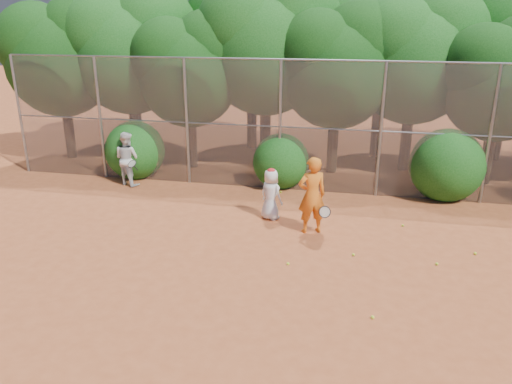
# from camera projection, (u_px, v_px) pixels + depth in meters

# --- Properties ---
(ground) EXTENTS (80.00, 80.00, 0.00)m
(ground) POSITION_uv_depth(u_px,v_px,m) (278.00, 286.00, 10.17)
(ground) COLOR #9D4823
(ground) RESTS_ON ground
(fence_back) EXTENTS (20.05, 0.09, 4.03)m
(fence_back) POSITION_uv_depth(u_px,v_px,m) (309.00, 126.00, 15.04)
(fence_back) COLOR gray
(fence_back) RESTS_ON ground
(tree_0) EXTENTS (4.38, 3.81, 6.00)m
(tree_0) POSITION_uv_depth(u_px,v_px,m) (61.00, 53.00, 18.12)
(tree_0) COLOR black
(tree_0) RESTS_ON ground
(tree_1) EXTENTS (4.64, 4.03, 6.35)m
(tree_1) POSITION_uv_depth(u_px,v_px,m) (130.00, 46.00, 18.02)
(tree_1) COLOR black
(tree_1) RESTS_ON ground
(tree_2) EXTENTS (3.99, 3.47, 5.47)m
(tree_2) POSITION_uv_depth(u_px,v_px,m) (190.00, 66.00, 17.07)
(tree_2) COLOR black
(tree_2) RESTS_ON ground
(tree_3) EXTENTS (4.89, 4.26, 6.70)m
(tree_3) POSITION_uv_depth(u_px,v_px,m) (268.00, 40.00, 17.23)
(tree_3) COLOR black
(tree_3) RESTS_ON ground
(tree_4) EXTENTS (4.19, 3.64, 5.73)m
(tree_4) POSITION_uv_depth(u_px,v_px,m) (339.00, 62.00, 16.39)
(tree_4) COLOR black
(tree_4) RESTS_ON ground
(tree_5) EXTENTS (4.51, 3.92, 6.17)m
(tree_5) POSITION_uv_depth(u_px,v_px,m) (417.00, 52.00, 16.54)
(tree_5) COLOR black
(tree_5) RESTS_ON ground
(tree_6) EXTENTS (3.86, 3.36, 5.29)m
(tree_6) POSITION_uv_depth(u_px,v_px,m) (502.00, 75.00, 15.32)
(tree_6) COLOR black
(tree_6) RESTS_ON ground
(tree_9) EXTENTS (4.83, 4.20, 6.62)m
(tree_9) POSITION_uv_depth(u_px,v_px,m) (132.00, 38.00, 20.27)
(tree_9) COLOR black
(tree_9) RESTS_ON ground
(tree_10) EXTENTS (5.15, 4.48, 7.06)m
(tree_10) POSITION_uv_depth(u_px,v_px,m) (253.00, 31.00, 19.38)
(tree_10) COLOR black
(tree_10) RESTS_ON ground
(tree_11) EXTENTS (4.64, 4.03, 6.35)m
(tree_11) POSITION_uv_depth(u_px,v_px,m) (385.00, 46.00, 18.17)
(tree_11) COLOR black
(tree_11) RESTS_ON ground
(bush_0) EXTENTS (2.00, 2.00, 2.00)m
(bush_0) POSITION_uv_depth(u_px,v_px,m) (135.00, 148.00, 16.83)
(bush_0) COLOR #124912
(bush_0) RESTS_ON ground
(bush_1) EXTENTS (1.80, 1.80, 1.80)m
(bush_1) POSITION_uv_depth(u_px,v_px,m) (281.00, 159.00, 15.87)
(bush_1) COLOR #124912
(bush_1) RESTS_ON ground
(bush_2) EXTENTS (2.20, 2.20, 2.20)m
(bush_2) POSITION_uv_depth(u_px,v_px,m) (447.00, 162.00, 14.82)
(bush_2) COLOR #124912
(bush_2) RESTS_ON ground
(player_yellow) EXTENTS (0.94, 0.72, 1.98)m
(player_yellow) POSITION_uv_depth(u_px,v_px,m) (312.00, 195.00, 12.41)
(player_yellow) COLOR orange
(player_yellow) RESTS_ON ground
(player_teen) EXTENTS (0.81, 0.72, 1.42)m
(player_teen) POSITION_uv_depth(u_px,v_px,m) (271.00, 194.00, 13.33)
(player_teen) COLOR silver
(player_teen) RESTS_ON ground
(player_white) EXTENTS (1.03, 0.92, 1.74)m
(player_white) POSITION_uv_depth(u_px,v_px,m) (127.00, 159.00, 16.01)
(player_white) COLOR silver
(player_white) RESTS_ON ground
(ball_0) EXTENTS (0.07, 0.07, 0.07)m
(ball_0) POSITION_uv_depth(u_px,v_px,m) (353.00, 255.00, 11.44)
(ball_0) COLOR #B9D627
(ball_0) RESTS_ON ground
(ball_1) EXTENTS (0.07, 0.07, 0.07)m
(ball_1) POSITION_uv_depth(u_px,v_px,m) (475.00, 253.00, 11.50)
(ball_1) COLOR #B9D627
(ball_1) RESTS_ON ground
(ball_2) EXTENTS (0.07, 0.07, 0.07)m
(ball_2) POSITION_uv_depth(u_px,v_px,m) (373.00, 317.00, 9.07)
(ball_2) COLOR #B9D627
(ball_2) RESTS_ON ground
(ball_3) EXTENTS (0.07, 0.07, 0.07)m
(ball_3) POSITION_uv_depth(u_px,v_px,m) (437.00, 264.00, 11.01)
(ball_3) COLOR #B9D627
(ball_3) RESTS_ON ground
(ball_4) EXTENTS (0.07, 0.07, 0.07)m
(ball_4) POSITION_uv_depth(u_px,v_px,m) (288.00, 264.00, 11.02)
(ball_4) COLOR #B9D627
(ball_4) RESTS_ON ground
(ball_5) EXTENTS (0.07, 0.07, 0.07)m
(ball_5) POSITION_uv_depth(u_px,v_px,m) (403.00, 225.00, 13.03)
(ball_5) COLOR #B9D627
(ball_5) RESTS_ON ground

